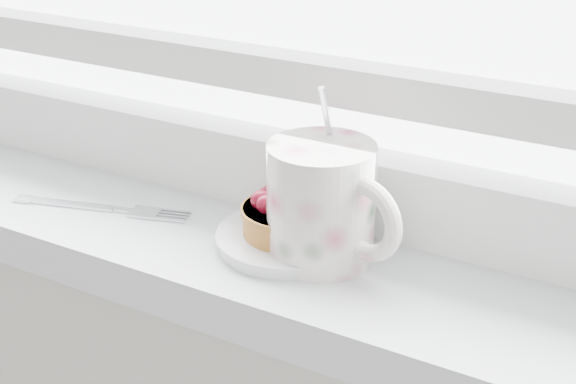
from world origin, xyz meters
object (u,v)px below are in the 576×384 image
Objects in this scene: saucer at (287,239)px; floral_mug at (324,202)px; fork at (99,207)px; raspberry_tart at (287,213)px.

saucer is 0.86× the size of floral_mug.
fork is (-0.19, -0.03, -0.00)m from saucer.
saucer is 0.19m from fork.
floral_mug reaches higher than raspberry_tart.
floral_mug is 0.83× the size of fork.
floral_mug reaches higher than saucer.
fork is at bearing -172.33° from raspberry_tart.
raspberry_tart is 0.19m from fork.
saucer is at bearing 7.68° from fork.
raspberry_tart is at bearing 172.77° from floral_mug.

